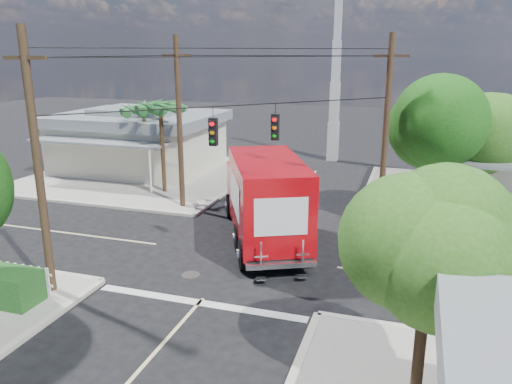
% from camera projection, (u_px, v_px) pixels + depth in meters
% --- Properties ---
extents(ground, '(120.00, 120.00, 0.00)m').
position_uv_depth(ground, '(241.00, 255.00, 20.79)').
color(ground, black).
rests_on(ground, ground).
extents(sidewalk_ne, '(14.12, 14.12, 0.14)m').
position_uv_depth(sidewalk_ne, '(492.00, 204.00, 27.55)').
color(sidewalk_ne, gray).
rests_on(sidewalk_ne, ground).
extents(sidewalk_nw, '(14.12, 14.12, 0.14)m').
position_uv_depth(sidewalk_nw, '(144.00, 175.00, 33.94)').
color(sidewalk_nw, gray).
rests_on(sidewalk_nw, ground).
extents(road_markings, '(32.00, 32.00, 0.01)m').
position_uv_depth(road_markings, '(229.00, 269.00, 19.44)').
color(road_markings, beige).
rests_on(road_markings, ground).
extents(building_nw, '(10.80, 10.20, 4.30)m').
position_uv_depth(building_nw, '(139.00, 139.00, 35.14)').
color(building_nw, beige).
rests_on(building_nw, sidewalk_nw).
extents(radio_tower, '(0.80, 0.80, 17.00)m').
position_uv_depth(radio_tower, '(335.00, 87.00, 37.45)').
color(radio_tower, silver).
rests_on(radio_tower, ground).
extents(tree_ne_front, '(4.21, 4.14, 6.66)m').
position_uv_depth(tree_ne_front, '(432.00, 126.00, 23.58)').
color(tree_ne_front, '#422D1C').
rests_on(tree_ne_front, sidewalk_ne).
extents(tree_ne_back, '(3.77, 3.66, 5.82)m').
position_uv_depth(tree_ne_back, '(484.00, 134.00, 24.99)').
color(tree_ne_back, '#422D1C').
rests_on(tree_ne_back, sidewalk_ne).
extents(tree_se, '(3.67, 3.54, 5.62)m').
position_uv_depth(tree_se, '(431.00, 246.00, 11.00)').
color(tree_se, '#422D1C').
rests_on(tree_se, sidewalk_se).
extents(palm_nw_front, '(3.01, 3.08, 5.59)m').
position_uv_depth(palm_nw_front, '(161.00, 109.00, 28.50)').
color(palm_nw_front, '#422D1C').
rests_on(palm_nw_front, sidewalk_nw).
extents(palm_nw_back, '(3.01, 3.08, 5.19)m').
position_uv_depth(palm_nw_back, '(143.00, 111.00, 30.56)').
color(palm_nw_back, '#422D1C').
rests_on(palm_nw_back, sidewalk_nw).
extents(utility_poles, '(12.00, 10.68, 9.00)m').
position_uv_depth(utility_poles, '(218.00, 136.00, 21.46)').
color(utility_poles, '#473321').
rests_on(utility_poles, ground).
extents(vending_boxes, '(1.90, 0.50, 1.10)m').
position_uv_depth(vending_boxes, '(409.00, 210.00, 24.38)').
color(vending_boxes, '#AA231B').
rests_on(vending_boxes, sidewalk_ne).
extents(delivery_truck, '(6.15, 9.16, 3.86)m').
position_uv_depth(delivery_truck, '(265.00, 198.00, 21.98)').
color(delivery_truck, black).
rests_on(delivery_truck, ground).
extents(parked_car, '(6.46, 4.28, 1.65)m').
position_uv_depth(parked_car, '(495.00, 235.00, 20.73)').
color(parked_car, silver).
rests_on(parked_car, ground).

